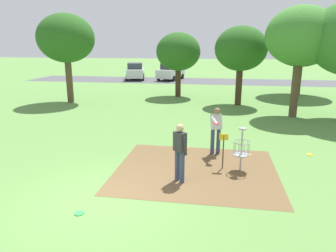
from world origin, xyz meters
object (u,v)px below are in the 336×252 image
Objects in this scene: tree_mid_left at (241,49)px; parked_car_center_left at (171,71)px; player_foreground_watching at (180,150)px; frisbee_by_tee at (249,155)px; frisbee_near_basket at (79,213)px; tree_far_left at (301,37)px; parked_car_leftmost at (135,71)px; player_throwing at (216,128)px; tree_mid_center at (178,52)px; frisbee_mid_grass at (310,155)px; disc_golf_basket at (239,148)px; tree_near_left at (66,39)px; tree_mid_right at (302,37)px.

parked_car_center_left is (-6.62, 13.82, -2.63)m from tree_mid_left.
frisbee_by_tee is (2.18, 2.58, -0.96)m from player_foreground_watching.
frisbee_near_basket is 15.50m from tree_mid_left.
parked_car_leftmost is at bearing 129.12° from tree_far_left.
player_throwing is 0.36× the size of tree_mid_center.
player_foreground_watching is at bearing -72.12° from parked_car_leftmost.
frisbee_mid_grass is at bearing -77.57° from tree_mid_left.
frisbee_near_basket is 1.02× the size of frisbee_mid_grass.
parked_car_leftmost reaches higher than frisbee_mid_grass.
player_throwing is at bearing 117.73° from disc_golf_basket.
parked_car_leftmost reaches higher than frisbee_near_basket.
player_throwing is 13.01m from tree_mid_center.
tree_near_left is at bearing 128.29° from player_foreground_watching.
parked_car_leftmost is (-10.05, 24.74, 0.17)m from disc_golf_basket.
tree_mid_left is 5.08m from tree_mid_center.
tree_mid_left is (0.56, 11.20, 2.80)m from disc_golf_basket.
player_throwing is at bearing -172.68° from frisbee_mid_grass.
disc_golf_basket is 0.21× the size of tree_mid_right.
disc_golf_basket is at bearing -76.37° from parked_car_center_left.
player_throwing is 0.29× the size of tree_near_left.
player_throwing is at bearing 56.64° from frisbee_near_basket.
player_foreground_watching is at bearing -145.94° from frisbee_mid_grass.
tree_mid_center is at bearing 27.51° from tree_near_left.
tree_mid_right is 17.99m from parked_car_leftmost.
frisbee_near_basket is 0.05× the size of parked_car_center_left.
player_foreground_watching is at bearing -112.31° from tree_mid_right.
player_throwing is at bearing -176.37° from frisbee_by_tee.
parked_car_leftmost is (-6.29, 10.87, -2.37)m from tree_mid_center.
parked_car_leftmost is (-10.51, 23.24, 0.91)m from frisbee_by_tee.
parked_car_center_left is at bearing 105.49° from frisbee_by_tee.
tree_mid_right is at bearing 67.52° from player_throwing.
tree_far_left reaches higher than frisbee_near_basket.
player_foreground_watching reaches higher than disc_golf_basket.
player_throwing is at bearing -97.58° from tree_mid_left.
frisbee_mid_grass is (4.34, 2.93, -0.96)m from player_foreground_watching.
parked_car_center_left reaches higher than frisbee_near_basket.
parked_car_center_left is at bearing 102.70° from player_throwing.
parked_car_center_left is at bearing 99.45° from player_foreground_watching.
disc_golf_basket is 26.70m from parked_car_leftmost.
tree_mid_right reaches higher than tree_mid_left.
tree_near_left is at bearing 171.81° from tree_far_left.
tree_mid_center is 0.81× the size of tree_far_left.
frisbee_by_tee is at bearing 49.83° from player_foreground_watching.
parked_car_center_left is (-6.07, 25.02, 0.17)m from disc_golf_basket.
frisbee_near_basket is at bearing -77.44° from parked_car_leftmost.
frisbee_by_tee is at bearing -74.51° from parked_car_center_left.
tree_near_left reaches higher than tree_far_left.
parked_car_leftmost is (-12.67, 22.89, 0.91)m from frisbee_mid_grass.
tree_mid_center is (-4.32, 2.67, -0.26)m from tree_mid_left.
disc_golf_basket reaches higher than frisbee_mid_grass.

